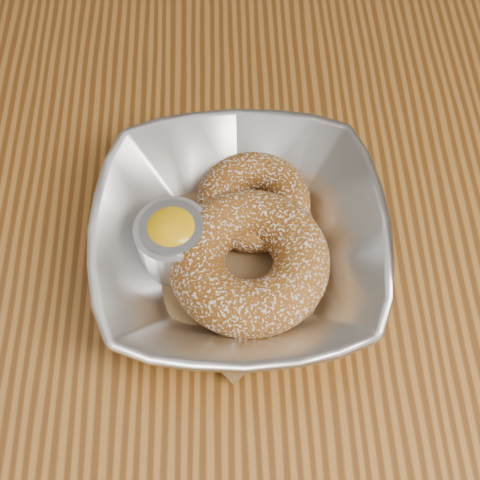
{
  "coord_description": "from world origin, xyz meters",
  "views": [
    {
      "loc": [
        0.08,
        -0.24,
        1.2
      ],
      "look_at": [
        0.08,
        0.0,
        0.78
      ],
      "focal_mm": 50.0,
      "sensor_mm": 36.0,
      "label": 1
    }
  ],
  "objects_px": {
    "ramekin": "(173,240)",
    "serving_bowl": "(240,242)",
    "donut_front": "(249,261)",
    "donut_back": "(254,201)",
    "table": "(148,319)"
  },
  "relations": [
    {
      "from": "ramekin",
      "to": "serving_bowl",
      "type": "bearing_deg",
      "value": -0.23
    },
    {
      "from": "serving_bowl",
      "to": "donut_front",
      "type": "distance_m",
      "value": 0.02
    },
    {
      "from": "serving_bowl",
      "to": "ramekin",
      "type": "distance_m",
      "value": 0.05
    },
    {
      "from": "donut_front",
      "to": "ramekin",
      "type": "bearing_deg",
      "value": 161.3
    },
    {
      "from": "donut_back",
      "to": "serving_bowl",
      "type": "bearing_deg",
      "value": -107.53
    },
    {
      "from": "table",
      "to": "ramekin",
      "type": "height_order",
      "value": "ramekin"
    },
    {
      "from": "table",
      "to": "ramekin",
      "type": "xyz_separation_m",
      "value": [
        0.03,
        0.0,
        0.13
      ]
    },
    {
      "from": "donut_back",
      "to": "ramekin",
      "type": "height_order",
      "value": "ramekin"
    },
    {
      "from": "ramekin",
      "to": "donut_front",
      "type": "bearing_deg",
      "value": -18.7
    },
    {
      "from": "donut_front",
      "to": "serving_bowl",
      "type": "bearing_deg",
      "value": 107.74
    },
    {
      "from": "table",
      "to": "donut_back",
      "type": "height_order",
      "value": "donut_back"
    },
    {
      "from": "table",
      "to": "donut_front",
      "type": "xyz_separation_m",
      "value": [
        0.09,
        -0.01,
        0.13
      ]
    },
    {
      "from": "serving_bowl",
      "to": "ramekin",
      "type": "xyz_separation_m",
      "value": [
        -0.05,
        0.0,
        0.01
      ]
    },
    {
      "from": "table",
      "to": "donut_front",
      "type": "distance_m",
      "value": 0.16
    },
    {
      "from": "donut_front",
      "to": "donut_back",
      "type": "bearing_deg",
      "value": 84.03
    }
  ]
}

